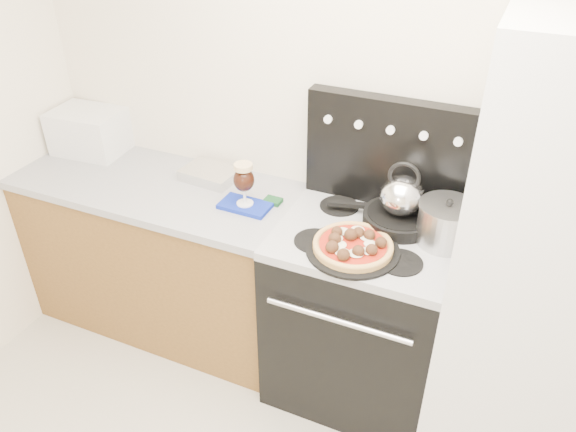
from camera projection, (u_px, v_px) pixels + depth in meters
The scene contains 16 objects.
room_shell at pixel (256, 293), 1.56m from camera, with size 3.52×3.01×2.52m.
base_cabinet at pixel (166, 257), 3.05m from camera, with size 1.45×0.60×0.86m, color brown.
countertop at pixel (156, 186), 2.80m from camera, with size 1.48×0.63×0.04m, color #9E9EA4.
stove_body at pixel (360, 316), 2.65m from camera, with size 0.76×0.65×0.88m, color black.
cooktop at pixel (367, 236), 2.40m from camera, with size 0.76×0.65×0.04m, color #ADADB2.
backguard at pixel (390, 153), 2.46m from camera, with size 0.76×0.08×0.50m, color black.
fridge at pixel (545, 272), 2.12m from camera, with size 0.64×0.68×1.90m, color silver.
toaster_oven at pixel (89, 131), 3.03m from camera, with size 0.37×0.27×0.23m, color silver.
foil_sheet at pixel (210, 174), 2.81m from camera, with size 0.27×0.20×0.05m, color white.
oven_mitt at pixel (245, 206), 2.59m from camera, with size 0.23×0.14×0.02m, color #1025A1.
beer_glass at pixel (244, 184), 2.53m from camera, with size 0.10×0.10×0.21m, color black, non-canonical shape.
pizza_pan at pixel (353, 250), 2.27m from camera, with size 0.38×0.38×0.01m, color black.
pizza at pixel (353, 244), 2.26m from camera, with size 0.32×0.32×0.05m, color #E39456, non-canonical shape.
skillet at pixel (399, 219), 2.43m from camera, with size 0.31×0.31×0.06m, color #242424.
tea_kettle at pixel (402, 193), 2.36m from camera, with size 0.19×0.19×0.21m, color silver, non-canonical shape.
stock_pot at pixel (446, 225), 2.29m from camera, with size 0.23×0.23×0.17m, color #B3B3B3.
Camera 1 is at (0.56, -0.76, 2.28)m, focal length 35.00 mm.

